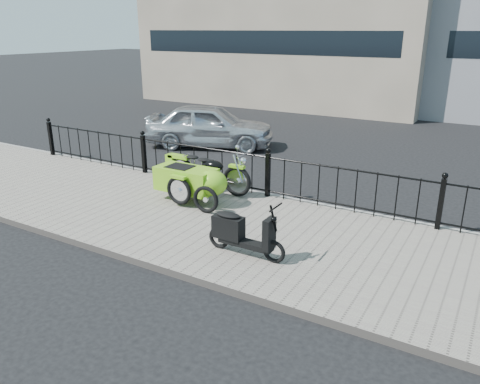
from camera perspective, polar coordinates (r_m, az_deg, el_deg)
The scene contains 8 objects.
ground at distance 9.24m, azimuth -0.35°, elevation -3.54°, with size 120.00×120.00×0.00m, color black.
sidewalk at distance 8.83m, azimuth -2.01°, elevation -4.26°, with size 30.00×3.80×0.12m, color gray.
curb at distance 10.40m, azimuth 3.70°, elevation -0.56°, with size 30.00×0.10×0.12m, color gray.
iron_fence at distance 10.11m, azimuth 3.40°, elevation 2.01°, with size 14.11×0.11×1.08m.
motorcycle_sidecar at distance 9.92m, azimuth -5.27°, elevation 1.66°, with size 2.28×1.48×0.98m.
scooter at distance 7.54m, azimuth 0.05°, elevation -4.99°, with size 1.40×0.41×0.95m.
spare_tire at distance 9.24m, azimuth -4.19°, elevation -0.93°, with size 0.56×0.56×0.08m, color black.
sedan_car at distance 14.97m, azimuth -3.71°, elevation 8.09°, with size 1.61×4.00×1.36m, color silver.
Camera 1 is at (4.35, -7.32, 3.59)m, focal length 35.00 mm.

